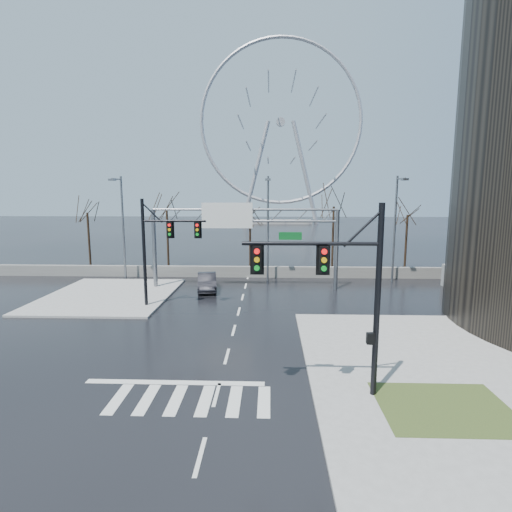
{
  "coord_description": "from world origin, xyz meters",
  "views": [
    {
      "loc": [
        2.2,
        -19.58,
        8.32
      ],
      "look_at": [
        1.23,
        8.2,
        4.0
      ],
      "focal_mm": 28.0,
      "sensor_mm": 36.0,
      "label": 1
    }
  ],
  "objects_px": {
    "sign_gantry": "(240,231)",
    "ferris_wheel": "(281,129)",
    "signal_mast_far": "(159,243)",
    "signal_mast_near": "(344,282)",
    "car": "(207,282)"
  },
  "relations": [
    {
      "from": "ferris_wheel",
      "to": "car",
      "type": "xyz_separation_m",
      "value": [
        -8.27,
        -80.7,
        -25.39
      ]
    },
    {
      "from": "signal_mast_near",
      "to": "car",
      "type": "distance_m",
      "value": 20.59
    },
    {
      "from": "sign_gantry",
      "to": "car",
      "type": "height_order",
      "value": "sign_gantry"
    },
    {
      "from": "signal_mast_far",
      "to": "car",
      "type": "xyz_separation_m",
      "value": [
        2.59,
        5.34,
        -4.09
      ]
    },
    {
      "from": "signal_mast_far",
      "to": "ferris_wheel",
      "type": "bearing_deg",
      "value": 82.8
    },
    {
      "from": "signal_mast_near",
      "to": "sign_gantry",
      "type": "distance_m",
      "value": 19.79
    },
    {
      "from": "sign_gantry",
      "to": "ferris_wheel",
      "type": "height_order",
      "value": "ferris_wheel"
    },
    {
      "from": "ferris_wheel",
      "to": "car",
      "type": "height_order",
      "value": "ferris_wheel"
    },
    {
      "from": "ferris_wheel",
      "to": "car",
      "type": "bearing_deg",
      "value": -95.85
    },
    {
      "from": "signal_mast_near",
      "to": "sign_gantry",
      "type": "xyz_separation_m",
      "value": [
        -5.52,
        19.0,
        0.31
      ]
    },
    {
      "from": "signal_mast_far",
      "to": "sign_gantry",
      "type": "distance_m",
      "value": 8.14
    },
    {
      "from": "signal_mast_near",
      "to": "sign_gantry",
      "type": "relative_size",
      "value": 0.49
    },
    {
      "from": "signal_mast_far",
      "to": "ferris_wheel",
      "type": "height_order",
      "value": "ferris_wheel"
    },
    {
      "from": "signal_mast_far",
      "to": "car",
      "type": "distance_m",
      "value": 7.21
    },
    {
      "from": "ferris_wheel",
      "to": "signal_mast_near",
      "type": "bearing_deg",
      "value": -89.92
    }
  ]
}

